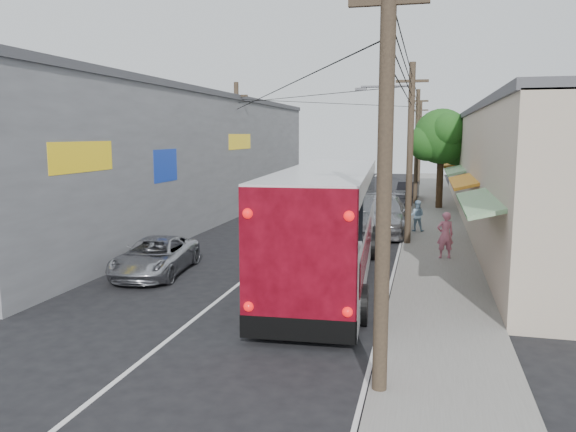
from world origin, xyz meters
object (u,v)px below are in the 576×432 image
Objects in this scene: jeepney at (155,256)px; pedestrian_far at (417,216)px; coach_bus at (329,222)px; parked_car_mid at (401,199)px; parked_car_far at (408,191)px; parked_suv at (381,215)px; pedestrian_near at (445,235)px.

jeepney is 2.97× the size of pedestrian_far.
pedestrian_far reaches higher than jeepney.
coach_bus is 10.24m from pedestrian_far.
pedestrian_far is (1.22, -9.31, 0.25)m from parked_car_mid.
parked_car_far is at bearing 87.45° from parked_car_mid.
parked_suv is at bearing 49.27° from jeepney.
coach_bus reaches higher than parked_suv.
coach_bus is at bearing -94.17° from parked_car_mid.
jeepney is 26.48m from parked_car_far.
pedestrian_near is 6.20m from pedestrian_far.
pedestrian_far is at bearing 43.86° from jeepney.
pedestrian_near is (3.98, 3.71, -0.94)m from coach_bus.
pedestrian_far is (2.78, 9.80, -1.08)m from coach_bus.
parked_suv is 4.05× the size of pedestrian_far.
pedestrian_near reaches higher than parked_car_far.
jeepney is at bearing -174.85° from coach_bus.
pedestrian_near reaches higher than parked_suv.
parked_car_mid is at bearing -97.28° from pedestrian_near.
jeepney is at bearing 55.37° from pedestrian_far.
jeepney is at bearing -105.38° from parked_car_far.
pedestrian_near is at bearing -80.60° from parked_car_mid.
pedestrian_near is (2.41, -15.40, 0.39)m from parked_car_mid.
parked_car_far is (7.92, 25.27, 0.06)m from jeepney.
parked_suv is at bearing 80.10° from coach_bus.
parked_suv is 3.44× the size of pedestrian_near.
parked_suv is (7.12, 10.51, 0.27)m from jeepney.
jeepney is 2.53× the size of pedestrian_near.
coach_bus is 7.32× the size of pedestrian_near.
parked_suv is (1.05, 9.57, -1.06)m from coach_bus.
parked_suv is 1.66× the size of parked_car_mid.
pedestrian_far is at bearing 6.08° from parked_suv.
jeepney is at bearing 8.69° from pedestrian_near.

